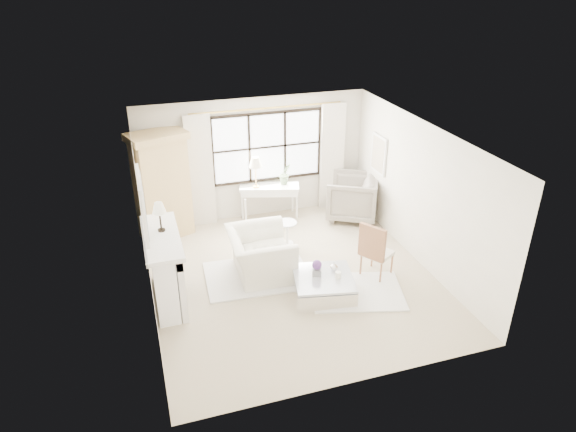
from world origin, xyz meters
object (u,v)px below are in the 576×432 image
object	(u,v)px
armoire	(162,185)
console_table	(270,202)
coffee_table	(323,286)
club_armchair	(260,254)

from	to	relation	value
armoire	console_table	xyz separation A→B (m)	(2.29, 0.07, -0.74)
armoire	coffee_table	size ratio (longest dim) A/B	1.90
club_armchair	coffee_table	size ratio (longest dim) A/B	1.08
console_table	coffee_table	world-z (taller)	console_table
armoire	console_table	distance (m)	2.40
console_table	club_armchair	distance (m)	2.28
coffee_table	club_armchair	bearing A→B (deg)	141.91
club_armchair	armoire	bearing A→B (deg)	38.37
club_armchair	coffee_table	distance (m)	1.34
console_table	club_armchair	world-z (taller)	club_armchair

